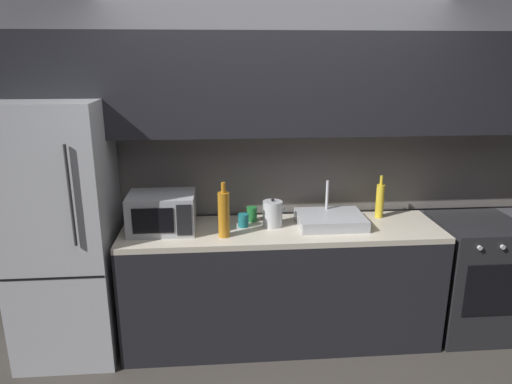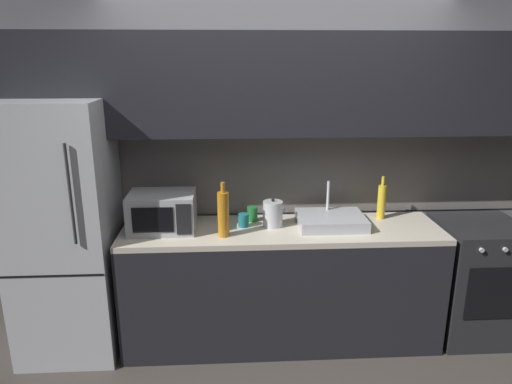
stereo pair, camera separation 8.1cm
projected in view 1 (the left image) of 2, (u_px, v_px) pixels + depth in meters
name	position (u px, v px, depth m)	size (l,w,h in m)	color
back_wall	(278.00, 132.00, 3.46)	(4.04, 0.44, 2.50)	slate
counter_run	(281.00, 284.00, 3.49)	(2.30, 0.60, 0.90)	black
refrigerator	(64.00, 233.00, 3.24)	(0.68, 0.69, 1.83)	#B7BABF
oven_range	(472.00, 277.00, 3.61)	(0.60, 0.62, 0.90)	#232326
microwave	(162.00, 212.00, 3.27)	(0.46, 0.35, 0.27)	#A8AAAF
sink_basin	(330.00, 220.00, 3.41)	(0.48, 0.38, 0.30)	#ADAFB5
kettle	(273.00, 214.00, 3.37)	(0.18, 0.14, 0.21)	#B7BABF
wine_bottle_amber	(224.00, 214.00, 3.16)	(0.08, 0.08, 0.38)	#B27019
wine_bottle_yellow	(380.00, 200.00, 3.55)	(0.06, 0.06, 0.33)	gold
mug_teal	(243.00, 220.00, 3.37)	(0.08, 0.08, 0.10)	#19666B
mug_green	(252.00, 214.00, 3.49)	(0.08, 0.08, 0.11)	#1E6B2D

